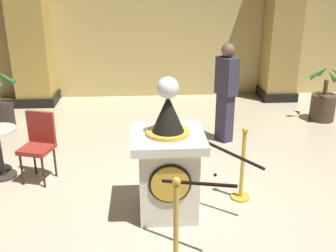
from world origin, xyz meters
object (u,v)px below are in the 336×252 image
object	(u,v)px
pedestal_clock	(168,164)
stanchion_near	(176,242)
bystander_guest	(226,91)
potted_palm_left	(0,108)
potted_palm_right	(323,103)
stanchion_far	(242,175)
cafe_chair_red	(39,140)

from	to	relation	value
pedestal_clock	stanchion_near	distance (m)	1.11
bystander_guest	stanchion_near	bearing A→B (deg)	-108.89
bystander_guest	pedestal_clock	bearing A→B (deg)	-117.21
potted_palm_left	potted_palm_right	xyz separation A→B (m)	(6.16, 0.00, -0.04)
stanchion_far	bystander_guest	bearing A→B (deg)	85.20
stanchion_near	potted_palm_right	xyz separation A→B (m)	(3.23, 4.11, -0.03)
pedestal_clock	stanchion_far	world-z (taller)	pedestal_clock
potted_palm_left	bystander_guest	distance (m)	4.16
pedestal_clock	stanchion_far	distance (m)	1.02
stanchion_near	cafe_chair_red	size ratio (longest dim) A/B	1.09
stanchion_far	potted_palm_right	size ratio (longest dim) A/B	0.90
bystander_guest	potted_palm_right	bearing A→B (deg)	22.56
cafe_chair_red	potted_palm_left	bearing A→B (deg)	120.37
pedestal_clock	stanchion_far	bearing A→B (deg)	14.36
stanchion_far	potted_palm_left	xyz separation A→B (m)	(-3.87, 2.80, 0.04)
potted_palm_right	potted_palm_left	bearing A→B (deg)	-180.00
stanchion_far	cafe_chair_red	bearing A→B (deg)	164.82
stanchion_near	potted_palm_left	bearing A→B (deg)	125.45
pedestal_clock	potted_palm_right	bearing A→B (deg)	43.17
bystander_guest	cafe_chair_red	xyz separation A→B (m)	(-2.81, -1.19, -0.31)
stanchion_near	stanchion_far	xyz separation A→B (m)	(0.94, 1.31, -0.03)
pedestal_clock	potted_palm_left	size ratio (longest dim) A/B	1.47
pedestal_clock	stanchion_near	world-z (taller)	pedestal_clock
stanchion_near	potted_palm_left	size ratio (longest dim) A/B	0.92
pedestal_clock	potted_palm_left	bearing A→B (deg)	133.89
pedestal_clock	potted_palm_right	xyz separation A→B (m)	(3.24, 3.04, -0.30)
potted_palm_left	potted_palm_right	world-z (taller)	potted_palm_left
stanchion_near	bystander_guest	size ratio (longest dim) A/B	0.62
stanchion_far	bystander_guest	distance (m)	1.99
stanchion_near	stanchion_far	distance (m)	1.62
stanchion_near	cafe_chair_red	distance (m)	2.66
stanchion_near	potted_palm_right	size ratio (longest dim) A/B	0.96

